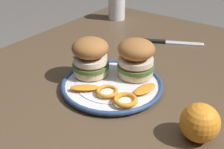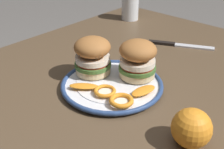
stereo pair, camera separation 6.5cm
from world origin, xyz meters
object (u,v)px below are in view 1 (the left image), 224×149
at_px(sandwich_half_left, 90,56).
at_px(drinking_glass, 117,7).
at_px(whole_orange, 200,123).
at_px(dinner_plate, 112,85).
at_px(dining_table, 112,120).
at_px(sandwich_half_right, 136,57).
at_px(table_knife, 167,42).

bearing_deg(sandwich_half_left, drinking_glass, 27.68).
bearing_deg(whole_orange, drinking_glass, 47.79).
distance_m(dinner_plate, sandwich_half_left, 0.10).
bearing_deg(dining_table, sandwich_half_right, -11.10).
distance_m(dining_table, sandwich_half_right, 0.18).
height_order(dining_table, table_knife, table_knife).
relative_size(sandwich_half_right, table_knife, 0.63).
height_order(dining_table, whole_orange, whole_orange).
relative_size(drinking_glass, table_knife, 0.59).
relative_size(dining_table, sandwich_half_right, 9.86).
relative_size(dining_table, dinner_plate, 4.78).
bearing_deg(sandwich_half_right, whole_orange, -118.53).
distance_m(dining_table, sandwich_half_left, 0.18).
bearing_deg(whole_orange, sandwich_half_left, 79.86).
height_order(dinner_plate, sandwich_half_left, sandwich_half_left).
height_order(dining_table, dinner_plate, dinner_plate).
relative_size(sandwich_half_right, whole_orange, 1.62).
relative_size(dinner_plate, table_knife, 1.29).
xyz_separation_m(dining_table, sandwich_half_right, (0.08, -0.02, 0.16)).
xyz_separation_m(dining_table, drinking_glass, (0.48, 0.32, 0.14)).
xyz_separation_m(dinner_plate, sandwich_half_right, (0.07, -0.03, 0.06)).
bearing_deg(sandwich_half_left, dinner_plate, -94.51).
bearing_deg(dinner_plate, sandwich_half_left, 85.49).
bearing_deg(sandwich_half_left, dining_table, -103.57).
xyz_separation_m(dinner_plate, sandwich_half_left, (0.01, 0.08, 0.06)).
bearing_deg(dining_table, dinner_plate, 33.68).
distance_m(whole_orange, table_knife, 0.49).
height_order(sandwich_half_right, whole_orange, sandwich_half_right).
bearing_deg(table_knife, sandwich_half_right, -170.73).
height_order(dining_table, sandwich_half_left, sandwich_half_left).
relative_size(sandwich_half_left, sandwich_half_right, 1.04).
xyz_separation_m(drinking_glass, whole_orange, (-0.51, -0.57, -0.01)).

